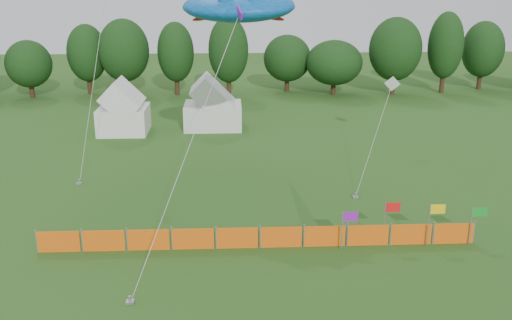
{
  "coord_description": "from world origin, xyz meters",
  "views": [
    {
      "loc": [
        -0.98,
        -14.44,
        11.75
      ],
      "look_at": [
        0.0,
        6.0,
        5.2
      ],
      "focal_mm": 40.0,
      "sensor_mm": 36.0,
      "label": 1
    }
  ],
  "objects_px": {
    "tent_right": "(213,108)",
    "stingray_kite": "(239,6)",
    "tent_left": "(123,111)",
    "barrier_fence": "(259,238)"
  },
  "relations": [
    {
      "from": "tent_left",
      "to": "barrier_fence",
      "type": "xyz_separation_m",
      "value": [
        9.63,
        -20.89,
        -1.21
      ]
    },
    {
      "from": "tent_left",
      "to": "tent_right",
      "type": "bearing_deg",
      "value": 9.03
    },
    {
      "from": "tent_left",
      "to": "tent_right",
      "type": "height_order",
      "value": "tent_left"
    },
    {
      "from": "tent_right",
      "to": "barrier_fence",
      "type": "relative_size",
      "value": 0.24
    },
    {
      "from": "stingray_kite",
      "to": "barrier_fence",
      "type": "bearing_deg",
      "value": -85.74
    },
    {
      "from": "tent_left",
      "to": "stingray_kite",
      "type": "height_order",
      "value": "stingray_kite"
    },
    {
      "from": "tent_right",
      "to": "barrier_fence",
      "type": "distance_m",
      "value": 22.19
    },
    {
      "from": "tent_right",
      "to": "barrier_fence",
      "type": "height_order",
      "value": "tent_right"
    },
    {
      "from": "stingray_kite",
      "to": "tent_right",
      "type": "bearing_deg",
      "value": 98.36
    },
    {
      "from": "tent_right",
      "to": "stingray_kite",
      "type": "distance_m",
      "value": 15.9
    }
  ]
}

